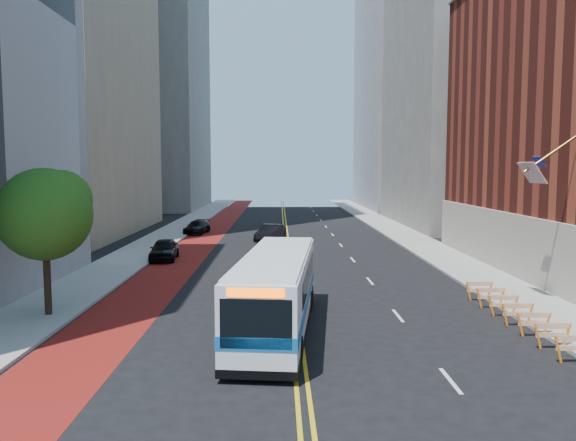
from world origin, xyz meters
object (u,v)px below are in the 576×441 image
(street_tree, at_px, (46,211))
(car_b, at_px, (271,233))
(car_a, at_px, (164,249))
(transit_bus, at_px, (277,291))
(car_c, at_px, (197,227))

(street_tree, relative_size, car_b, 1.37)
(street_tree, xyz_separation_m, car_a, (1.94, 16.17, -4.13))
(transit_bus, xyz_separation_m, car_a, (-8.49, 18.51, -0.93))
(car_b, xyz_separation_m, car_c, (-7.80, 6.68, -0.13))
(street_tree, relative_size, car_c, 1.43)
(car_a, height_order, car_b, car_b)
(street_tree, xyz_separation_m, car_c, (1.94, 33.05, -4.23))
(street_tree, xyz_separation_m, transit_bus, (10.43, -2.34, -3.20))
(car_b, bearing_deg, street_tree, -93.54)
(street_tree, height_order, car_c, street_tree)
(transit_bus, bearing_deg, car_a, 120.54)
(car_a, xyz_separation_m, car_b, (7.80, 10.20, 0.02))
(car_b, bearing_deg, transit_bus, -71.89)
(transit_bus, relative_size, car_b, 2.49)
(street_tree, xyz_separation_m, car_b, (9.74, 26.37, -4.10))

